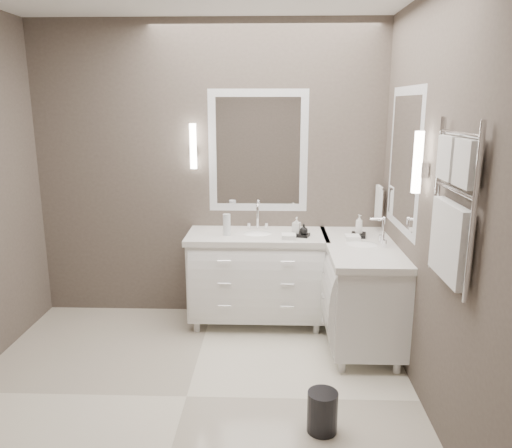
{
  "coord_description": "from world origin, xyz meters",
  "views": [
    {
      "loc": [
        0.58,
        -3.05,
        1.97
      ],
      "look_at": [
        0.46,
        0.7,
        1.06
      ],
      "focal_mm": 35.0,
      "sensor_mm": 36.0,
      "label": 1
    }
  ],
  "objects_px": {
    "waste_bin": "(322,412)",
    "towel_ladder": "(452,214)",
    "vanity_back": "(257,272)",
    "vanity_right": "(360,286)"
  },
  "relations": [
    {
      "from": "waste_bin",
      "to": "towel_ladder",
      "type": "bearing_deg",
      "value": -5.35
    },
    {
      "from": "vanity_back",
      "to": "towel_ladder",
      "type": "relative_size",
      "value": 1.38
    },
    {
      "from": "vanity_right",
      "to": "towel_ladder",
      "type": "distance_m",
      "value": 1.6
    },
    {
      "from": "vanity_back",
      "to": "waste_bin",
      "type": "xyz_separation_m",
      "value": [
        0.45,
        -1.56,
        -0.35
      ]
    },
    {
      "from": "vanity_back",
      "to": "waste_bin",
      "type": "bearing_deg",
      "value": -73.95
    },
    {
      "from": "towel_ladder",
      "to": "waste_bin",
      "type": "distance_m",
      "value": 1.42
    },
    {
      "from": "towel_ladder",
      "to": "waste_bin",
      "type": "bearing_deg",
      "value": 174.65
    },
    {
      "from": "towel_ladder",
      "to": "waste_bin",
      "type": "xyz_separation_m",
      "value": [
        -0.65,
        0.06,
        -1.26
      ]
    },
    {
      "from": "vanity_back",
      "to": "towel_ladder",
      "type": "xyz_separation_m",
      "value": [
        1.1,
        -1.63,
        0.91
      ]
    },
    {
      "from": "vanity_right",
      "to": "towel_ladder",
      "type": "xyz_separation_m",
      "value": [
        0.23,
        -1.3,
        0.91
      ]
    }
  ]
}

